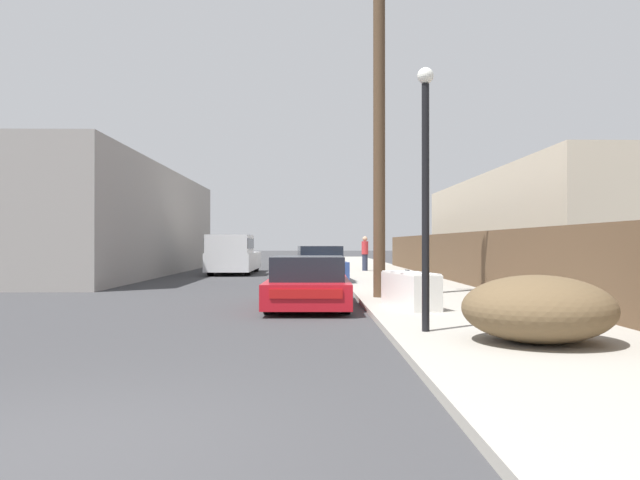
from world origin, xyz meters
name	(u,v)px	position (x,y,z in m)	size (l,w,h in m)	color
ground_plane	(35,458)	(0.00, 0.00, 0.00)	(220.00, 220.00, 0.00)	#38383A
sidewalk_curb	(379,273)	(5.30, 23.50, 0.06)	(4.20, 63.00, 0.12)	#9E998E
discarded_fridge	(410,290)	(4.13, 8.26, 0.51)	(1.06, 1.93, 0.80)	silver
parked_sports_car_red	(308,284)	(1.91, 9.34, 0.55)	(1.97, 4.22, 1.22)	red
car_parked_mid	(319,266)	(2.29, 17.51, 0.66)	(2.06, 4.27, 1.42)	#2D478C
pickup_truck	(233,255)	(-1.84, 23.89, 0.95)	(2.11, 5.87, 1.92)	silver
utility_pole	(379,115)	(3.75, 10.72, 4.87)	(1.80, 0.31, 9.30)	#4C3826
street_lamp	(426,176)	(3.80, 4.96, 2.59)	(0.26, 0.26, 4.21)	black
brush_pile	(538,309)	(5.18, 3.92, 0.60)	(2.13, 1.91, 0.95)	brown
wooden_fence	(461,258)	(7.25, 15.83, 1.01)	(0.08, 33.01, 1.78)	brown
building_left_block	(102,222)	(-8.24, 23.85, 2.54)	(7.00, 20.37, 5.07)	gray
building_right_house	(543,227)	(12.24, 20.96, 2.23)	(6.00, 18.05, 4.46)	beige
pedestrian	(365,253)	(4.73, 24.87, 1.02)	(0.34, 0.34, 1.75)	#282D42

